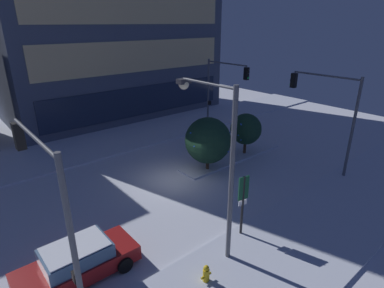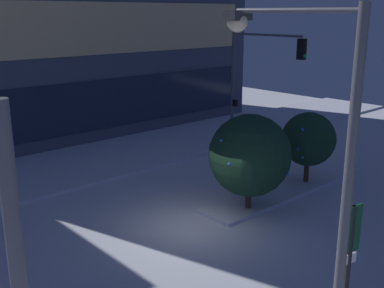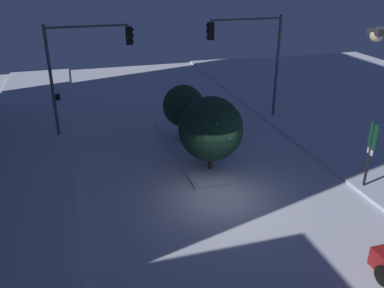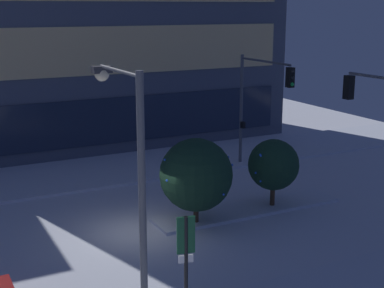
{
  "view_description": "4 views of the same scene",
  "coord_description": "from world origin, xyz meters",
  "px_view_note": "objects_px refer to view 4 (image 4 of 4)",
  "views": [
    {
      "loc": [
        -10.74,
        -14.43,
        9.54
      ],
      "look_at": [
        0.66,
        -0.94,
        2.62
      ],
      "focal_mm": 29.24,
      "sensor_mm": 36.0,
      "label": 1
    },
    {
      "loc": [
        -10.34,
        -11.41,
        7.33
      ],
      "look_at": [
        0.65,
        0.76,
        2.79
      ],
      "focal_mm": 44.47,
      "sensor_mm": 36.0,
      "label": 2
    },
    {
      "loc": [
        -14.33,
        5.53,
        9.35
      ],
      "look_at": [
        1.4,
        0.93,
        2.09
      ],
      "focal_mm": 38.18,
      "sensor_mm": 36.0,
      "label": 3
    },
    {
      "loc": [
        -7.72,
        -20.03,
        9.06
      ],
      "look_at": [
        2.95,
        0.81,
        3.25
      ],
      "focal_mm": 52.06,
      "sensor_mm": 36.0,
      "label": 4
    }
  ],
  "objects_px": {
    "parking_info_sign": "(186,253)",
    "decorated_tree_left_of_median": "(196,175)",
    "traffic_light_corner_far_right": "(259,94)",
    "decorated_tree_median": "(274,165)",
    "street_lamp_arched": "(129,163)"
  },
  "relations": [
    {
      "from": "street_lamp_arched",
      "to": "decorated_tree_left_of_median",
      "type": "height_order",
      "value": "street_lamp_arched"
    },
    {
      "from": "traffic_light_corner_far_right",
      "to": "parking_info_sign",
      "type": "distance_m",
      "value": 15.58
    },
    {
      "from": "traffic_light_corner_far_right",
      "to": "decorated_tree_median",
      "type": "xyz_separation_m",
      "value": [
        -2.58,
        -5.13,
        -2.35
      ]
    },
    {
      "from": "street_lamp_arched",
      "to": "parking_info_sign",
      "type": "height_order",
      "value": "street_lamp_arched"
    },
    {
      "from": "decorated_tree_median",
      "to": "decorated_tree_left_of_median",
      "type": "distance_m",
      "value": 4.1
    },
    {
      "from": "street_lamp_arched",
      "to": "decorated_tree_left_of_median",
      "type": "bearing_deg",
      "value": -41.79
    },
    {
      "from": "street_lamp_arched",
      "to": "decorated_tree_median",
      "type": "relative_size",
      "value": 2.32
    },
    {
      "from": "street_lamp_arched",
      "to": "decorated_tree_median",
      "type": "xyz_separation_m",
      "value": [
        9.27,
        6.2,
        -2.86
      ]
    },
    {
      "from": "traffic_light_corner_far_right",
      "to": "parking_info_sign",
      "type": "height_order",
      "value": "traffic_light_corner_far_right"
    },
    {
      "from": "parking_info_sign",
      "to": "decorated_tree_left_of_median",
      "type": "xyz_separation_m",
      "value": [
        3.55,
        6.17,
        0.21
      ]
    },
    {
      "from": "traffic_light_corner_far_right",
      "to": "decorated_tree_median",
      "type": "relative_size",
      "value": 1.98
    },
    {
      "from": "street_lamp_arched",
      "to": "decorated_tree_median",
      "type": "height_order",
      "value": "street_lamp_arched"
    },
    {
      "from": "traffic_light_corner_far_right",
      "to": "decorated_tree_left_of_median",
      "type": "distance_m",
      "value": 8.83
    },
    {
      "from": "parking_info_sign",
      "to": "decorated_tree_left_of_median",
      "type": "bearing_deg",
      "value": -19.1
    },
    {
      "from": "traffic_light_corner_far_right",
      "to": "decorated_tree_median",
      "type": "bearing_deg",
      "value": -26.73
    }
  ]
}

